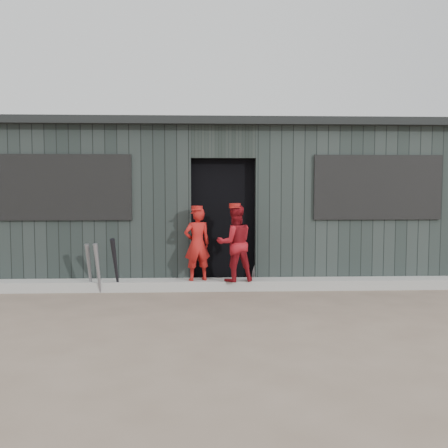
{
  "coord_description": "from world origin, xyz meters",
  "views": [
    {
      "loc": [
        -0.31,
        -5.67,
        1.55
      ],
      "look_at": [
        0.0,
        1.8,
        1.0
      ],
      "focal_mm": 40.0,
      "sensor_mm": 36.0,
      "label": 1
    }
  ],
  "objects_px": {
    "bat_right": "(116,265)",
    "player_grey_back": "(265,244)",
    "player_red_left": "(197,244)",
    "dugout": "(220,202)",
    "bat_mid": "(98,268)",
    "bat_left": "(89,268)",
    "player_red_right": "(235,243)"
  },
  "relations": [
    {
      "from": "bat_mid",
      "to": "dugout",
      "type": "relative_size",
      "value": 0.09
    },
    {
      "from": "bat_mid",
      "to": "player_red_left",
      "type": "height_order",
      "value": "player_red_left"
    },
    {
      "from": "player_red_right",
      "to": "player_grey_back",
      "type": "distance_m",
      "value": 0.76
    },
    {
      "from": "bat_left",
      "to": "player_grey_back",
      "type": "bearing_deg",
      "value": 11.86
    },
    {
      "from": "bat_mid",
      "to": "player_red_right",
      "type": "height_order",
      "value": "player_red_right"
    },
    {
      "from": "bat_right",
      "to": "player_grey_back",
      "type": "bearing_deg",
      "value": 16.4
    },
    {
      "from": "bat_left",
      "to": "player_red_left",
      "type": "xyz_separation_m",
      "value": [
        1.59,
        0.1,
        0.33
      ]
    },
    {
      "from": "player_red_left",
      "to": "dugout",
      "type": "xyz_separation_m",
      "value": [
        0.4,
        1.72,
        0.59
      ]
    },
    {
      "from": "bat_left",
      "to": "player_grey_back",
      "type": "xyz_separation_m",
      "value": [
        2.67,
        0.56,
        0.28
      ]
    },
    {
      "from": "bat_mid",
      "to": "bat_right",
      "type": "relative_size",
      "value": 0.87
    },
    {
      "from": "player_red_left",
      "to": "dugout",
      "type": "height_order",
      "value": "dugout"
    },
    {
      "from": "bat_left",
      "to": "dugout",
      "type": "bearing_deg",
      "value": 42.32
    },
    {
      "from": "bat_left",
      "to": "dugout",
      "type": "relative_size",
      "value": 0.09
    },
    {
      "from": "player_red_left",
      "to": "dugout",
      "type": "distance_m",
      "value": 1.86
    },
    {
      "from": "bat_left",
      "to": "bat_right",
      "type": "relative_size",
      "value": 0.85
    },
    {
      "from": "bat_mid",
      "to": "bat_left",
      "type": "bearing_deg",
      "value": 142.33
    },
    {
      "from": "bat_left",
      "to": "bat_right",
      "type": "xyz_separation_m",
      "value": [
        0.41,
        -0.11,
        0.05
      ]
    },
    {
      "from": "bat_mid",
      "to": "bat_right",
      "type": "distance_m",
      "value": 0.26
    },
    {
      "from": "bat_mid",
      "to": "dugout",
      "type": "height_order",
      "value": "dugout"
    },
    {
      "from": "player_red_left",
      "to": "bat_mid",
      "type": "bearing_deg",
      "value": -8.54
    },
    {
      "from": "player_red_right",
      "to": "player_grey_back",
      "type": "relative_size",
      "value": 0.88
    },
    {
      "from": "bat_left",
      "to": "player_red_right",
      "type": "xyz_separation_m",
      "value": [
        2.15,
        0.0,
        0.35
      ]
    },
    {
      "from": "bat_mid",
      "to": "player_red_right",
      "type": "distance_m",
      "value": 2.03
    },
    {
      "from": "player_red_left",
      "to": "bat_right",
      "type": "bearing_deg",
      "value": -7.3
    },
    {
      "from": "bat_mid",
      "to": "player_grey_back",
      "type": "xyz_separation_m",
      "value": [
        2.51,
        0.68,
        0.27
      ]
    },
    {
      "from": "player_red_right",
      "to": "bat_right",
      "type": "bearing_deg",
      "value": -9.57
    },
    {
      "from": "player_grey_back",
      "to": "dugout",
      "type": "xyz_separation_m",
      "value": [
        -0.67,
        1.26,
        0.64
      ]
    },
    {
      "from": "player_red_right",
      "to": "dugout",
      "type": "relative_size",
      "value": 0.14
    },
    {
      "from": "bat_mid",
      "to": "bat_right",
      "type": "height_order",
      "value": "bat_right"
    },
    {
      "from": "bat_right",
      "to": "dugout",
      "type": "height_order",
      "value": "dugout"
    },
    {
      "from": "bat_mid",
      "to": "player_grey_back",
      "type": "height_order",
      "value": "player_grey_back"
    },
    {
      "from": "dugout",
      "to": "bat_mid",
      "type": "bearing_deg",
      "value": -133.63
    }
  ]
}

